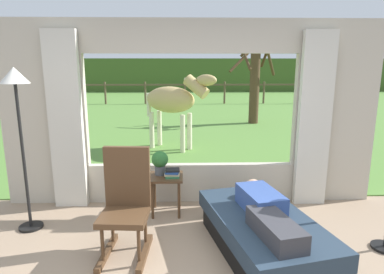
# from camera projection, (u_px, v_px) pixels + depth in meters

# --- Properties ---
(back_wall_with_window) EXTENTS (5.20, 0.12, 2.55)m
(back_wall_with_window) POSITION_uv_depth(u_px,v_px,m) (191.00, 116.00, 4.62)
(back_wall_with_window) COLOR #BCB29E
(back_wall_with_window) RESTS_ON ground_plane
(curtain_panel_left) EXTENTS (0.44, 0.10, 2.40)m
(curtain_panel_left) POSITION_uv_depth(u_px,v_px,m) (66.00, 122.00, 4.45)
(curtain_panel_left) COLOR beige
(curtain_panel_left) RESTS_ON ground_plane
(curtain_panel_right) EXTENTS (0.44, 0.10, 2.40)m
(curtain_panel_right) POSITION_uv_depth(u_px,v_px,m) (314.00, 121.00, 4.54)
(curtain_panel_right) COLOR beige
(curtain_panel_right) RESTS_ON ground_plane
(outdoor_pasture_lawn) EXTENTS (36.00, 21.68, 0.02)m
(outdoor_pasture_lawn) POSITION_uv_depth(u_px,v_px,m) (185.00, 107.00, 15.53)
(outdoor_pasture_lawn) COLOR #568438
(outdoor_pasture_lawn) RESTS_ON ground_plane
(distant_hill_ridge) EXTENTS (36.00, 2.00, 2.40)m
(distant_hill_ridge) POSITION_uv_depth(u_px,v_px,m) (184.00, 75.00, 24.88)
(distant_hill_ridge) COLOR #3F5925
(distant_hill_ridge) RESTS_ON ground_plane
(recliner_sofa) EXTENTS (1.25, 1.86, 0.42)m
(recliner_sofa) POSITION_uv_depth(u_px,v_px,m) (262.00, 234.00, 3.46)
(recliner_sofa) COLOR black
(recliner_sofa) RESTS_ON ground_plane
(reclining_person) EXTENTS (0.46, 1.43, 0.22)m
(reclining_person) POSITION_uv_depth(u_px,v_px,m) (265.00, 209.00, 3.35)
(reclining_person) COLOR #334C8C
(reclining_person) RESTS_ON recliner_sofa
(rocking_chair) EXTENTS (0.51, 0.71, 1.12)m
(rocking_chair) POSITION_uv_depth(u_px,v_px,m) (126.00, 203.00, 3.44)
(rocking_chair) COLOR #4C331E
(rocking_chair) RESTS_ON ground_plane
(side_table) EXTENTS (0.44, 0.44, 0.52)m
(side_table) POSITION_uv_depth(u_px,v_px,m) (166.00, 183.00, 4.37)
(side_table) COLOR #4C331E
(side_table) RESTS_ON ground_plane
(potted_plant) EXTENTS (0.22, 0.22, 0.32)m
(potted_plant) POSITION_uv_depth(u_px,v_px,m) (160.00, 161.00, 4.37)
(potted_plant) COLOR #4C5156
(potted_plant) RESTS_ON side_table
(book_stack) EXTENTS (0.20, 0.18, 0.11)m
(book_stack) POSITION_uv_depth(u_px,v_px,m) (172.00, 173.00, 4.28)
(book_stack) COLOR #337247
(book_stack) RESTS_ON side_table
(floor_lamp_left) EXTENTS (0.32, 0.32, 1.93)m
(floor_lamp_left) POSITION_uv_depth(u_px,v_px,m) (17.00, 101.00, 3.71)
(floor_lamp_left) COLOR black
(floor_lamp_left) RESTS_ON ground_plane
(horse) EXTENTS (1.73, 1.23, 1.73)m
(horse) POSITION_uv_depth(u_px,v_px,m) (173.00, 101.00, 7.52)
(horse) COLOR tan
(horse) RESTS_ON outdoor_pasture_lawn
(pasture_tree) EXTENTS (1.56, 1.53, 3.18)m
(pasture_tree) POSITION_uv_depth(u_px,v_px,m) (254.00, 79.00, 10.92)
(pasture_tree) COLOR #4C3823
(pasture_tree) RESTS_ON outdoor_pasture_lawn
(pasture_fence_line) EXTENTS (16.10, 0.10, 1.10)m
(pasture_fence_line) POSITION_uv_depth(u_px,v_px,m) (185.00, 89.00, 16.63)
(pasture_fence_line) COLOR brown
(pasture_fence_line) RESTS_ON outdoor_pasture_lawn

